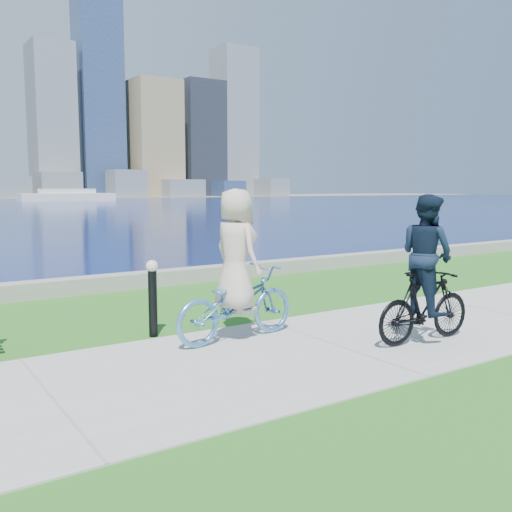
{
  "coord_description": "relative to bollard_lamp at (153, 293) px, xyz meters",
  "views": [
    {
      "loc": [
        -5.44,
        -6.19,
        2.3
      ],
      "look_at": [
        0.07,
        2.17,
        1.1
      ],
      "focal_mm": 40.0,
      "sensor_mm": 36.0,
      "label": 1
    }
  ],
  "objects": [
    {
      "name": "bollard_lamp",
      "position": [
        0.0,
        0.0,
        0.0
      ],
      "size": [
        0.19,
        0.19,
        1.2
      ],
      "color": "black",
      "rests_on": "ground"
    },
    {
      "name": "seawall",
      "position": [
        2.01,
        4.28,
        -0.51
      ],
      "size": [
        90.0,
        0.5,
        0.35
      ],
      "primitive_type": "cube",
      "color": "gray",
      "rests_on": "ground"
    },
    {
      "name": "cyclist_woman",
      "position": [
        0.95,
        -0.93,
        0.18
      ],
      "size": [
        0.94,
        2.18,
        2.27
      ],
      "rotation": [
        0.0,
        0.0,
        1.67
      ],
      "color": "#4F8AC0",
      "rests_on": "ground"
    },
    {
      "name": "ferry_far",
      "position": [
        23.44,
        91.21,
        0.19
      ],
      "size": [
        15.6,
        4.46,
        2.12
      ],
      "color": "silver",
      "rests_on": "ground"
    },
    {
      "name": "concrete_path",
      "position": [
        2.01,
        -1.92,
        -0.68
      ],
      "size": [
        80.0,
        3.5,
        0.02
      ],
      "primitive_type": "cube",
      "color": "#989893",
      "rests_on": "ground"
    },
    {
      "name": "cyclist_man",
      "position": [
        3.21,
        -2.57,
        0.26
      ],
      "size": [
        0.71,
        1.82,
        2.19
      ],
      "rotation": [
        0.0,
        0.0,
        1.51
      ],
      "color": "black",
      "rests_on": "ground"
    },
    {
      "name": "ground",
      "position": [
        2.01,
        -1.92,
        -0.69
      ],
      "size": [
        320.0,
        320.0,
        0.0
      ],
      "primitive_type": "plane",
      "color": "#205D18",
      "rests_on": "ground"
    }
  ]
}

